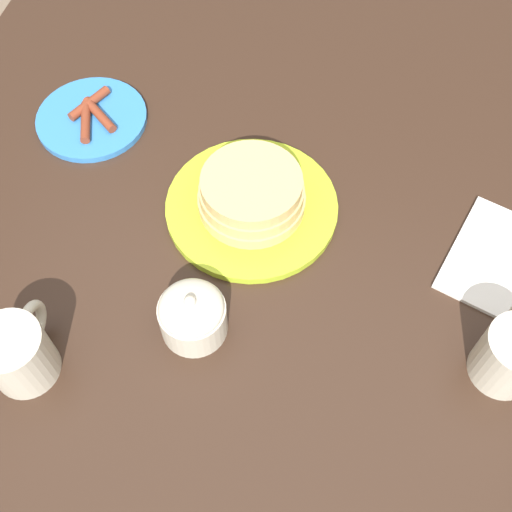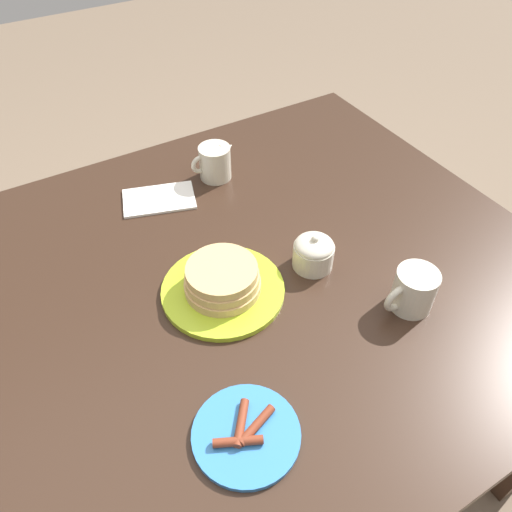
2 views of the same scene
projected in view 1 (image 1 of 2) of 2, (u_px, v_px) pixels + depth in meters
ground_plane at (255, 416)px, 1.52m from camera, size 8.00×8.00×0.00m
dining_table at (255, 285)px, 0.97m from camera, size 1.26×1.08×0.76m
pancake_plate at (252, 198)px, 0.88m from camera, size 0.24×0.24×0.07m
side_plate_bacon at (92, 118)px, 0.98m from camera, size 0.17×0.17×0.02m
coffee_mug at (18, 352)px, 0.74m from camera, size 0.11×0.08×0.08m
creamer_pitcher at (511, 356)px, 0.74m from camera, size 0.12×0.08×0.09m
sugar_bowl at (193, 315)px, 0.77m from camera, size 0.08×0.08×0.08m
napkin at (493, 257)px, 0.85m from camera, size 0.19×0.15×0.01m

